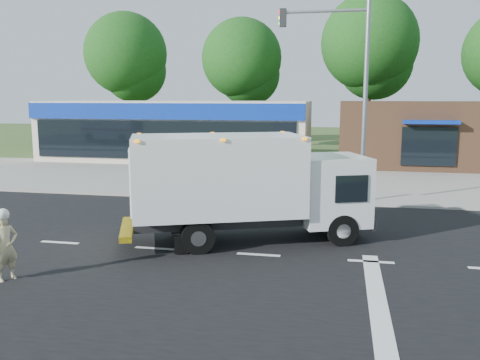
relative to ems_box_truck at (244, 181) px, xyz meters
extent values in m
plane|color=#385123|center=(0.64, -1.25, -1.85)|extent=(120.00, 120.00, 0.00)
cube|color=black|center=(0.64, -1.25, -1.85)|extent=(60.00, 14.00, 0.02)
cube|color=gray|center=(0.64, 6.95, -1.79)|extent=(60.00, 2.40, 0.12)
cube|color=gray|center=(0.64, 12.75, -1.84)|extent=(60.00, 9.00, 0.02)
cube|color=silver|center=(-5.36, -1.25, -1.84)|extent=(1.20, 0.15, 0.01)
cube|color=silver|center=(-2.36, -1.25, -1.84)|extent=(1.20, 0.15, 0.01)
cube|color=silver|center=(0.64, -1.25, -1.84)|extent=(1.20, 0.15, 0.01)
cube|color=silver|center=(3.64, -1.25, -1.84)|extent=(1.20, 0.15, 0.01)
cube|color=silver|center=(3.64, -4.25, -1.84)|extent=(0.40, 7.00, 0.01)
cube|color=black|center=(-0.74, -0.29, -1.17)|extent=(4.91, 2.68, 0.34)
cube|color=silver|center=(2.49, 0.97, -0.34)|extent=(2.58, 2.67, 2.05)
cube|color=black|center=(3.36, 1.31, -0.14)|extent=(0.81, 1.78, 0.88)
cube|color=white|center=(-0.74, -0.29, 0.20)|extent=(5.40, 3.96, 2.30)
cube|color=silver|center=(-3.03, -1.18, 0.15)|extent=(0.76, 1.84, 1.86)
cube|color=yellow|center=(-3.20, -1.25, -1.32)|extent=(1.17, 2.31, 0.18)
cube|color=orange|center=(-0.74, -0.29, 1.32)|extent=(5.24, 3.93, 0.08)
cylinder|color=black|center=(2.20, 1.85, -1.38)|extent=(0.98, 0.61, 0.94)
cylinder|color=black|center=(2.88, 0.12, -1.38)|extent=(0.98, 0.61, 0.94)
cylinder|color=black|center=(-1.73, 0.37, -1.38)|extent=(0.98, 0.61, 0.94)
cylinder|color=black|center=(-1.02, -1.45, -1.38)|extent=(0.98, 0.61, 0.94)
imported|color=tan|center=(-4.90, -4.31, -1.04)|extent=(0.62, 0.71, 1.63)
sphere|color=white|center=(-4.90, -4.31, -0.25)|extent=(0.28, 0.28, 0.28)
cube|color=beige|center=(-8.36, 18.75, 0.15)|extent=(18.00, 6.00, 4.00)
cube|color=#082A97|center=(-8.36, 15.70, 1.55)|extent=(18.00, 0.30, 1.00)
cube|color=black|center=(-8.36, 15.70, -0.25)|extent=(17.00, 0.12, 2.40)
cube|color=#382316|center=(7.64, 18.75, 0.15)|extent=(10.00, 6.00, 4.00)
cube|color=#082A97|center=(7.64, 15.65, 1.05)|extent=(3.00, 1.20, 0.20)
cube|color=black|center=(7.64, 15.70, -0.35)|extent=(3.00, 0.12, 2.20)
cylinder|color=gray|center=(3.64, 6.35, 2.15)|extent=(0.18, 0.18, 8.00)
cylinder|color=gray|center=(1.94, 6.35, 5.75)|extent=(3.40, 0.12, 0.12)
cube|color=black|center=(0.34, 6.35, 5.55)|extent=(0.25, 0.25, 0.70)
cylinder|color=#332114|center=(-15.36, 26.75, 1.82)|extent=(0.56, 0.56, 7.35)
sphere|color=#154513|center=(-15.36, 26.75, 6.02)|extent=(6.93, 6.93, 6.93)
sphere|color=#154513|center=(-14.86, 27.25, 4.66)|extent=(5.46, 5.46, 5.46)
cylinder|color=#332114|center=(-5.36, 26.75, 1.58)|extent=(0.56, 0.56, 6.86)
sphere|color=#154513|center=(-5.36, 26.75, 5.50)|extent=(6.47, 6.47, 6.47)
sphere|color=#154513|center=(-4.86, 27.25, 4.22)|extent=(5.10, 5.10, 5.10)
cylinder|color=#332114|center=(4.64, 26.75, 2.07)|extent=(0.56, 0.56, 7.84)
sphere|color=#154513|center=(4.64, 26.75, 6.55)|extent=(7.39, 7.39, 7.39)
sphere|color=#154513|center=(5.14, 27.25, 5.09)|extent=(5.82, 5.82, 5.82)
camera|label=1|loc=(2.78, -14.51, 2.46)|focal=38.00mm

